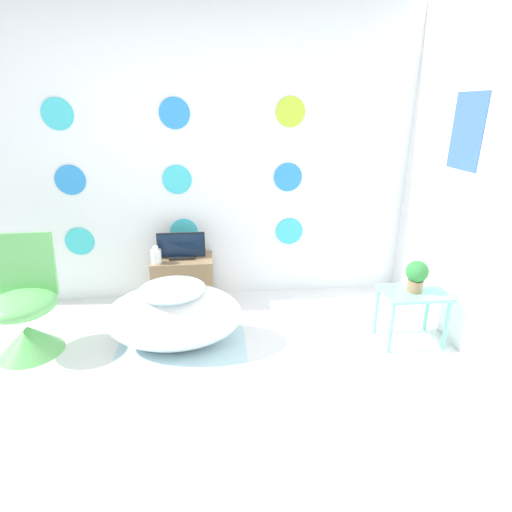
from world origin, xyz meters
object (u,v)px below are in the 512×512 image
Objects in this scene: bathtub at (174,316)px; tv at (181,247)px; chair at (26,319)px; vase at (156,256)px; potted_plant_left at (417,275)px.

bathtub is 2.42× the size of tv.
bathtub is at bearing -1.85° from chair.
tv is at bearing 87.84° from bathtub.
vase reaches higher than bathtub.
tv reaches higher than vase.
chair reaches higher than tv.
tv reaches higher than potted_plant_left.
tv reaches higher than bathtub.
tv is at bearing 155.05° from potted_plant_left.
chair is at bearing -148.09° from vase.
chair is at bearing -149.11° from tv.
vase is 0.63× the size of potted_plant_left.
tv is (0.03, 0.68, 0.31)m from bathtub.
tv is 0.23m from vase.
potted_plant_left is (1.78, -0.13, 0.31)m from bathtub.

